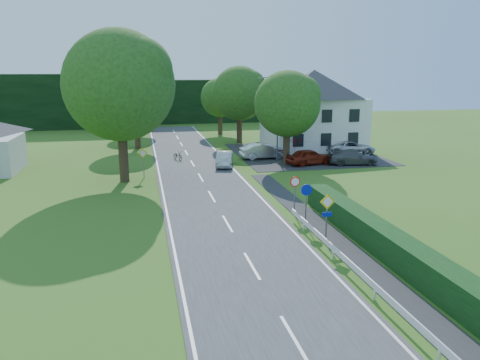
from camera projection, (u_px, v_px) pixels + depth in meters
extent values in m
plane|color=#39611B|center=(295.00, 341.00, 15.12)|extent=(160.00, 160.00, 0.00)
cube|color=#3A3A3C|center=(208.00, 190.00, 34.16)|extent=(7.00, 80.00, 0.04)
cube|color=#262729|center=(401.00, 297.00, 18.02)|extent=(1.50, 44.00, 0.04)
cube|color=#262729|center=(304.00, 154.00, 48.96)|extent=(14.00, 16.00, 0.04)
cube|color=white|center=(163.00, 192.00, 33.50)|extent=(0.12, 80.00, 0.01)
cube|color=white|center=(251.00, 187.00, 34.81)|extent=(0.12, 80.00, 0.01)
cube|color=black|center=(473.00, 302.00, 16.28)|extent=(1.20, 30.00, 1.30)
cube|color=black|center=(216.00, 101.00, 78.79)|extent=(30.00, 5.00, 7.00)
cube|color=white|center=(313.00, 124.00, 51.59)|extent=(10.00, 8.00, 5.60)
pyramid|color=#28292D|center=(314.00, 84.00, 50.60)|extent=(10.60, 8.40, 3.00)
cylinder|color=slate|center=(278.00, 119.00, 44.43)|extent=(0.16, 0.16, 8.00)
cylinder|color=slate|center=(270.00, 77.00, 43.38)|extent=(1.70, 0.10, 0.10)
cube|color=slate|center=(261.00, 78.00, 43.21)|extent=(0.50, 0.18, 0.12)
cylinder|color=slate|center=(326.00, 221.00, 23.33)|extent=(0.07, 0.07, 2.40)
cube|color=yellow|center=(327.00, 202.00, 23.07)|extent=(0.78, 0.04, 0.78)
cube|color=white|center=(327.00, 202.00, 23.07)|extent=(0.57, 0.05, 0.57)
cube|color=#0B1EA9|center=(327.00, 214.00, 23.22)|extent=(0.50, 0.04, 0.22)
cylinder|color=slate|center=(306.00, 206.00, 26.21)|extent=(0.07, 0.07, 2.20)
cylinder|color=#0B1EA9|center=(307.00, 190.00, 25.96)|extent=(0.64, 0.04, 0.64)
cylinder|color=slate|center=(295.00, 197.00, 28.12)|extent=(0.07, 0.07, 2.20)
cylinder|color=red|center=(295.00, 182.00, 27.87)|extent=(0.64, 0.04, 0.64)
cylinder|color=white|center=(295.00, 182.00, 27.85)|extent=(0.48, 0.04, 0.48)
cylinder|color=slate|center=(144.00, 165.00, 37.77)|extent=(0.07, 0.07, 2.20)
cube|color=yellow|center=(143.00, 153.00, 37.53)|extent=(0.78, 0.04, 0.78)
cube|color=white|center=(143.00, 153.00, 37.53)|extent=(0.57, 0.05, 0.57)
imported|color=#B9B9BE|center=(224.00, 159.00, 42.30)|extent=(2.25, 4.19, 1.31)
imported|color=black|center=(178.00, 155.00, 45.39)|extent=(1.18, 1.74, 0.87)
imported|color=maroon|center=(309.00, 157.00, 43.04)|extent=(4.53, 2.50, 1.46)
imported|color=silver|center=(264.00, 151.00, 45.95)|extent=(4.77, 1.99, 1.53)
imported|color=#4C4C51|center=(352.00, 157.00, 43.10)|extent=(4.82, 2.56, 1.33)
imported|color=silver|center=(351.00, 147.00, 48.54)|extent=(5.29, 3.19, 1.37)
imported|color=red|center=(295.00, 148.00, 45.72)|extent=(2.90, 2.93, 2.07)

